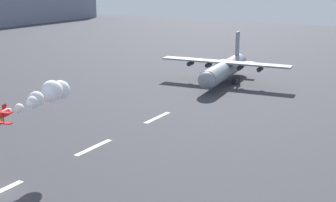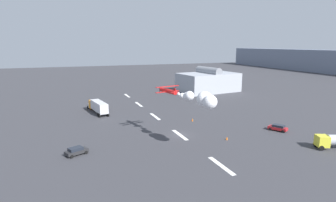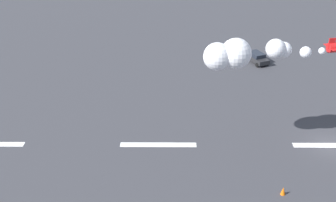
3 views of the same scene
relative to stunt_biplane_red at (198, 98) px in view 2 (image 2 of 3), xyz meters
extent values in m
plane|color=#38383D|center=(-8.87, 0.12, -10.29)|extent=(440.00, 440.00, 0.00)
cube|color=white|center=(-63.27, 0.12, -10.28)|extent=(8.00, 0.90, 0.01)
cube|color=white|center=(-45.13, 0.12, -10.28)|extent=(8.00, 0.90, 0.01)
cube|color=white|center=(-27.00, 0.12, -10.28)|extent=(8.00, 0.90, 0.01)
cube|color=white|center=(-8.87, 0.12, -10.28)|extent=(8.00, 0.90, 0.01)
cube|color=white|center=(9.26, 0.12, -10.28)|extent=(8.00, 0.90, 0.01)
cylinder|color=red|center=(-10.47, -2.22, -0.10)|extent=(6.07, 2.23, 0.99)
cube|color=red|center=(-10.67, -2.26, -0.25)|extent=(1.84, 6.07, 0.12)
cube|color=red|center=(-10.67, -2.26, 0.92)|extent=(1.84, 6.07, 0.12)
cylinder|color=black|center=(-10.22, -4.34, 0.34)|extent=(0.08, 0.08, 1.17)
cylinder|color=black|center=(-11.12, -0.18, 0.34)|extent=(0.08, 0.08, 1.17)
cube|color=red|center=(-7.84, -1.65, 0.35)|extent=(0.71, 0.25, 1.10)
cube|color=red|center=(-7.84, -1.65, -0.05)|extent=(1.01, 2.08, 0.08)
cone|color=black|center=(-13.75, -2.92, -0.10)|extent=(0.86, 0.97, 0.84)
sphere|color=white|center=(-6.82, -1.15, -0.25)|extent=(0.70, 0.70, 0.70)
sphere|color=white|center=(-5.19, -1.00, -0.33)|extent=(1.15, 1.15, 1.15)
sphere|color=white|center=(-3.03, -1.01, -0.09)|extent=(1.58, 1.58, 1.58)
sphere|color=white|center=(-2.17, -0.75, 0.12)|extent=(1.93, 1.93, 1.93)
sphere|color=white|center=(1.82, 0.52, 0.10)|extent=(2.96, 2.96, 2.96)
sphere|color=white|center=(3.59, 0.75, -0.12)|extent=(2.68, 2.68, 2.68)
cube|color=silver|center=(-44.17, -15.85, -9.19)|extent=(1.98, 2.73, 1.10)
cube|color=orange|center=(-42.20, -15.53, -8.44)|extent=(2.77, 2.86, 2.60)
cube|color=silver|center=(-36.13, -14.53, -7.99)|extent=(10.17, 4.07, 2.80)
cylinder|color=black|center=(-44.17, -17.12, -9.74)|extent=(1.14, 0.52, 1.10)
cylinder|color=black|center=(-32.83, -15.26, -9.74)|extent=(1.14, 0.52, 1.10)
cylinder|color=black|center=(-31.64, -15.06, -9.74)|extent=(1.14, 0.52, 1.10)
cylinder|color=black|center=(-44.57, -14.65, -9.74)|extent=(1.14, 0.52, 1.10)
cylinder|color=black|center=(-33.23, -12.79, -9.74)|extent=(1.14, 0.52, 1.10)
cylinder|color=black|center=(-32.05, -12.60, -9.74)|extent=(1.14, 0.52, 1.10)
cube|color=yellow|center=(9.32, 23.32, -8.69)|extent=(3.06, 2.95, 2.20)
cylinder|color=black|center=(10.20, 22.31, -9.79)|extent=(0.68, 1.05, 1.00)
cylinder|color=black|center=(7.98, 23.23, -9.79)|extent=(0.68, 1.05, 1.00)
cube|color=#262628|center=(-4.79, -22.94, -9.64)|extent=(3.36, 4.55, 0.65)
cube|color=#1E232D|center=(-4.71, -23.12, -9.04)|extent=(2.54, 2.97, 0.55)
cylinder|color=black|center=(-6.22, -21.98, -9.97)|extent=(0.46, 0.67, 0.64)
cylinder|color=black|center=(-5.01, -24.64, -9.97)|extent=(0.46, 0.67, 0.64)
cylinder|color=black|center=(-4.58, -21.24, -9.97)|extent=(0.46, 0.67, 0.64)
cylinder|color=black|center=(-3.37, -23.90, -9.97)|extent=(0.46, 0.67, 0.64)
cube|color=#B21E23|center=(-3.33, 23.53, -9.64)|extent=(4.69, 3.71, 0.65)
cube|color=#1E232D|center=(-3.15, 23.62, -9.04)|extent=(3.09, 2.73, 0.55)
cylinder|color=black|center=(-4.22, 21.99, -9.97)|extent=(0.67, 0.51, 0.64)
cylinder|color=black|center=(-1.55, 23.49, -9.97)|extent=(0.67, 0.51, 0.64)
cylinder|color=black|center=(-5.10, 23.56, -9.97)|extent=(0.67, 0.51, 0.64)
cylinder|color=black|center=(-2.44, 25.06, -9.97)|extent=(0.67, 0.51, 0.64)
cube|color=#9EA3AD|center=(-60.78, 36.01, -6.23)|extent=(18.87, 27.16, 8.11)
cylinder|color=gray|center=(-60.78, 36.01, -1.28)|extent=(14.96, 5.69, 3.60)
cone|color=orange|center=(-18.69, 8.07, -9.91)|extent=(0.44, 0.44, 0.75)
cone|color=orange|center=(-2.05, 8.38, -9.91)|extent=(0.44, 0.44, 0.75)
camera|label=1|loc=(-41.77, -44.31, 15.09)|focal=49.68mm
camera|label=2|loc=(48.82, -24.90, 10.38)|focal=30.34mm
camera|label=3|loc=(7.99, 42.35, 16.04)|focal=50.52mm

